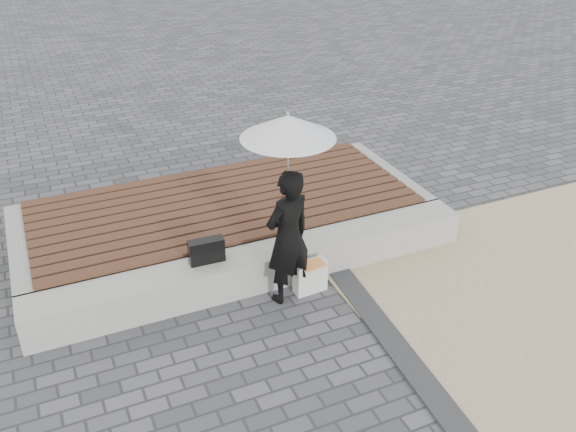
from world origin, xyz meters
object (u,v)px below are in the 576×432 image
(canvas_tote, at_px, (310,277))
(seating_ledge, at_px, (260,266))
(woman, at_px, (288,237))
(parasol, at_px, (288,127))
(handbag, at_px, (206,251))

(canvas_tote, bearing_deg, seating_ledge, 136.06)
(seating_ledge, height_order, woman, woman)
(woman, distance_m, parasol, 1.20)
(woman, relative_size, handbag, 4.00)
(seating_ledge, xyz_separation_m, parasol, (0.17, -0.38, 1.75))
(handbag, xyz_separation_m, canvas_tote, (1.01, -0.42, -0.35))
(handbag, bearing_deg, woman, -27.35)
(parasol, xyz_separation_m, canvas_tote, (0.26, 0.00, -1.76))
(parasol, relative_size, canvas_tote, 3.12)
(handbag, distance_m, canvas_tote, 1.15)
(seating_ledge, distance_m, woman, 0.69)
(seating_ledge, bearing_deg, canvas_tote, -41.40)
(parasol, bearing_deg, canvas_tote, 0.68)
(woman, bearing_deg, canvas_tote, 164.75)
(seating_ledge, relative_size, handbag, 13.34)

